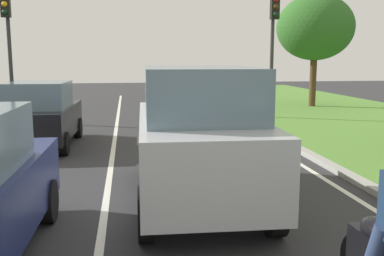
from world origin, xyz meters
The scene contains 9 objects.
ground_plane centered at (0.00, 14.00, 0.00)m, with size 60.00×60.00×0.00m, color #2D2D30.
lane_line_center centered at (-0.70, 14.00, 0.00)m, with size 0.12×32.00×0.01m, color silver.
lane_line_right_edge centered at (3.60, 14.00, 0.00)m, with size 0.12×32.00×0.01m, color silver.
curb_right centered at (4.10, 14.00, 0.06)m, with size 0.24×48.00×0.12m, color #9E9B93.
car_suv_ahead centered at (0.84, 8.78, 1.17)m, with size 2.10×4.56×2.28m.
car_hatchback_far centered at (-2.61, 14.06, 0.88)m, with size 1.82×3.75×1.78m.
traffic_light_near_right centered at (5.32, 18.43, 3.36)m, with size 0.32×0.50×4.89m.
traffic_light_overhead_left centered at (-4.55, 18.96, 3.40)m, with size 0.32×0.50×5.14m.
tree_roadside_far centered at (8.61, 22.14, 3.79)m, with size 3.64×3.64×5.36m.
Camera 1 is at (-0.30, 1.66, 2.44)m, focal length 41.54 mm.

